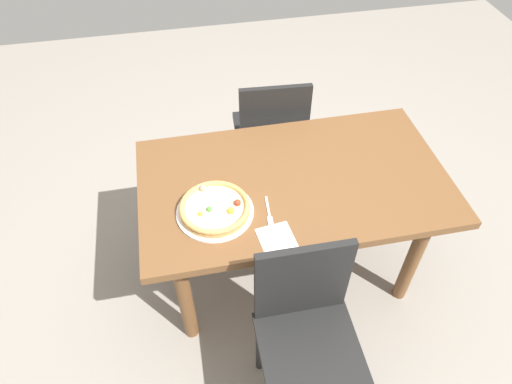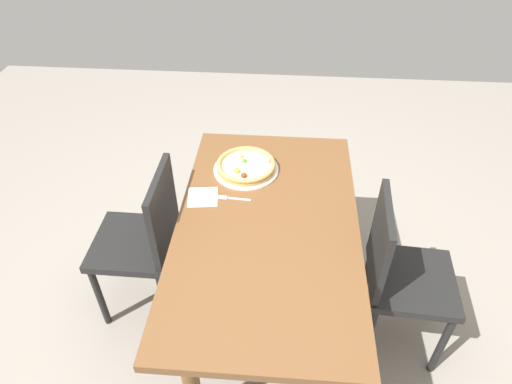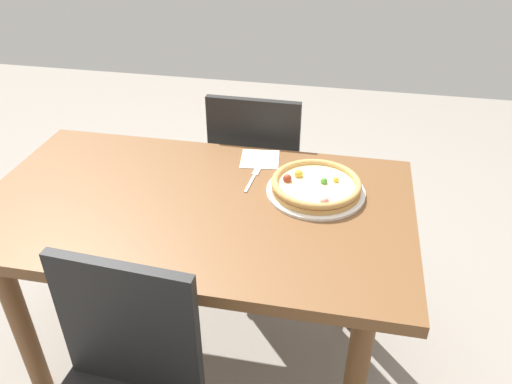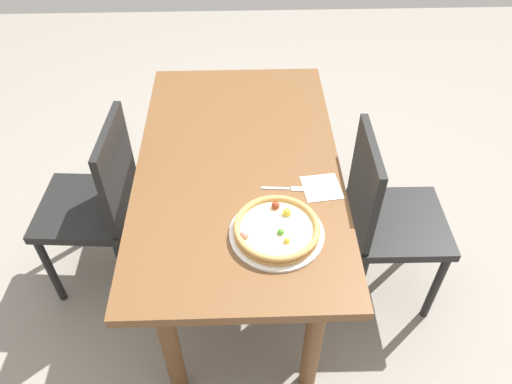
{
  "view_description": "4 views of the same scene",
  "coord_description": "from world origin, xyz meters",
  "views": [
    {
      "loc": [
        0.46,
        1.42,
        2.22
      ],
      "look_at": [
        0.19,
        0.07,
        0.76
      ],
      "focal_mm": 32.22,
      "sensor_mm": 36.0,
      "label": 1
    },
    {
      "loc": [
        -1.43,
        -0.06,
        2.15
      ],
      "look_at": [
        0.19,
        0.07,
        0.76
      ],
      "focal_mm": 31.66,
      "sensor_mm": 36.0,
      "label": 2
    },
    {
      "loc": [
        0.46,
        -1.3,
        1.67
      ],
      "look_at": [
        0.19,
        0.07,
        0.76
      ],
      "focal_mm": 35.42,
      "sensor_mm": 36.0,
      "label": 3
    },
    {
      "loc": [
        1.49,
        0.02,
        2.05
      ],
      "look_at": [
        0.19,
        0.07,
        0.76
      ],
      "focal_mm": 34.69,
      "sensor_mm": 36.0,
      "label": 4
    }
  ],
  "objects": [
    {
      "name": "dining_table",
      "position": [
        0.0,
        0.0,
        0.64
      ],
      "size": [
        1.41,
        0.81,
        0.74
      ],
      "color": "brown",
      "rests_on": "ground"
    },
    {
      "name": "napkin",
      "position": [
        0.16,
        0.32,
        0.74
      ],
      "size": [
        0.16,
        0.16,
        0.0
      ],
      "primitive_type": "cube",
      "rotation": [
        0.0,
        0.0,
        0.12
      ],
      "color": "white",
      "rests_on": "dining_table"
    },
    {
      "name": "plate",
      "position": [
        0.38,
        0.13,
        0.75
      ],
      "size": [
        0.33,
        0.33,
        0.01
      ],
      "primitive_type": "cylinder",
      "color": "white",
      "rests_on": "dining_table"
    },
    {
      "name": "chair_far",
      "position": [
        0.09,
        0.62,
        0.5
      ],
      "size": [
        0.4,
        0.4,
        0.9
      ],
      "rotation": [
        0.0,
        0.0,
        -0.01
      ],
      "color": "black",
      "rests_on": "ground"
    },
    {
      "name": "fork",
      "position": [
        0.16,
        0.18,
        0.74
      ],
      "size": [
        0.03,
        0.17,
        0.0
      ],
      "rotation": [
        0.0,
        0.0,
        1.49
      ],
      "color": "silver",
      "rests_on": "dining_table"
    },
    {
      "name": "ground_plane",
      "position": [
        0.0,
        0.0,
        0.0
      ],
      "size": [
        6.0,
        6.0,
        0.0
      ],
      "primitive_type": "plane",
      "color": "gray"
    },
    {
      "name": "pizza",
      "position": [
        0.38,
        0.13,
        0.77
      ],
      "size": [
        0.3,
        0.3,
        0.05
      ],
      "color": "tan",
      "rests_on": "plate"
    }
  ]
}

